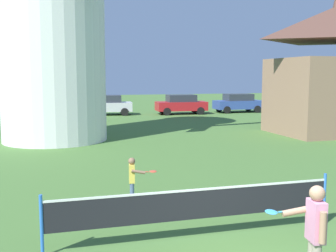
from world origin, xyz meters
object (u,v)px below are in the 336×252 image
at_px(parked_car_red, 181,104).
at_px(chapel, 333,72).
at_px(player_near, 314,230).
at_px(player_far, 133,177).
at_px(tennis_net, 197,204).
at_px(parked_car_silver, 107,105).
at_px(parked_car_green, 35,107).
at_px(parked_car_blue, 238,103).

relative_size(parked_car_red, chapel, 0.54).
bearing_deg(player_near, player_far, 110.87).
distance_m(tennis_net, player_far, 2.69).
xyz_separation_m(player_near, parked_car_red, (6.39, 26.67, -0.05)).
distance_m(parked_car_red, chapel, 13.72).
bearing_deg(parked_car_silver, player_near, -91.15).
bearing_deg(parked_car_silver, player_far, -95.89).
bearing_deg(tennis_net, parked_car_green, 98.63).
relative_size(player_near, parked_car_silver, 0.39).
relative_size(tennis_net, player_far, 5.07).
height_order(parked_car_silver, chapel, chapel).
height_order(parked_car_green, parked_car_silver, same).
relative_size(parked_car_green, chapel, 0.60).
height_order(player_far, parked_car_red, parked_car_red).
bearing_deg(player_far, parked_car_silver, 84.11).
xyz_separation_m(player_near, player_far, (-1.80, 4.71, -0.22)).
distance_m(tennis_net, parked_car_blue, 27.77).
relative_size(parked_car_green, parked_car_silver, 1.15).
relative_size(player_far, chapel, 0.15).
relative_size(player_near, player_far, 1.36).
bearing_deg(parked_car_green, parked_car_blue, 0.53).
bearing_deg(parked_car_red, parked_car_green, 179.68).
relative_size(player_near, parked_car_green, 0.34).
height_order(player_near, parked_car_red, parked_car_red).
bearing_deg(chapel, player_far, -143.89).
xyz_separation_m(player_far, parked_car_silver, (2.35, 22.76, 0.17)).
bearing_deg(chapel, tennis_net, -135.27).
distance_m(parked_car_silver, parked_car_red, 5.89).
height_order(player_far, parked_car_silver, parked_car_silver).
bearing_deg(player_far, player_near, -69.13).
bearing_deg(parked_car_blue, chapel, -92.85).
bearing_deg(parked_car_green, parked_car_silver, 7.83).
relative_size(parked_car_green, parked_car_red, 1.11).
xyz_separation_m(tennis_net, chapel, (11.92, 11.81, 2.59)).
bearing_deg(parked_car_red, parked_car_blue, 2.40).
bearing_deg(parked_car_blue, parked_car_green, -179.47).
bearing_deg(parked_car_red, player_far, -110.44).
xyz_separation_m(player_near, parked_car_blue, (11.50, 26.89, -0.05)).
xyz_separation_m(player_far, parked_car_red, (8.19, 21.96, 0.17)).
distance_m(player_near, parked_car_blue, 29.24).
relative_size(parked_car_green, parked_car_blue, 1.13).
height_order(tennis_net, parked_car_silver, parked_car_silver).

